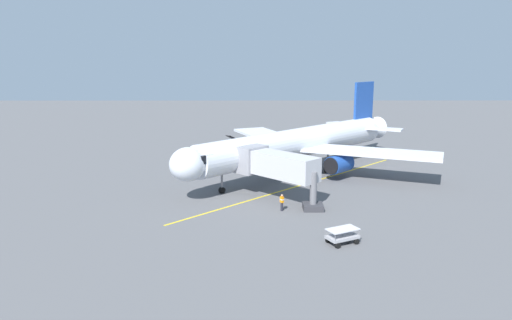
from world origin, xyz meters
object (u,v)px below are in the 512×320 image
Objects in this scene: airplane at (300,143)px; ground_crew_marshaller at (282,202)px; belt_loader_near_nose at (238,142)px; baggage_cart_portside at (342,236)px; jet_bridge at (272,165)px; ground_crew_wing_walker at (347,161)px.

airplane is 16.78m from ground_crew_marshaller.
belt_loader_near_nose is 45.62m from baggage_cart_portside.
jet_bridge reaches higher than belt_loader_near_nose.
airplane is at bearing 114.32° from belt_loader_near_nose.
jet_bridge is 19.02m from ground_crew_wing_walker.
airplane is 19.38× the size of ground_crew_marshaller.
ground_crew_wing_walker is at bearing -101.68° from baggage_cart_portside.
ground_crew_wing_walker is 22.93m from belt_loader_near_nose.
ground_crew_marshaller is (-0.84, 4.36, -2.88)m from jet_bridge.
jet_bridge is 5.57× the size of ground_crew_wing_walker.
ground_crew_wing_walker is at bearing -154.48° from airplane.
baggage_cart_portside is (-10.18, 44.46, -0.06)m from belt_loader_near_nose.
belt_loader_near_nose is 1.55× the size of baggage_cart_portside.
jet_bridge is at bearing 53.69° from ground_crew_wing_walker.
ground_crew_marshaller is at bearing -62.09° from baggage_cart_portside.
ground_crew_wing_walker is (-10.29, -19.52, 0.00)m from ground_crew_marshaller.
airplane is 19.38× the size of ground_crew_wing_walker.
ground_crew_wing_walker is at bearing -126.31° from jet_bridge.
jet_bridge is at bearing 70.80° from airplane.
belt_loader_near_nose is at bearing -45.84° from ground_crew_wing_walker.
belt_loader_near_nose is at bearing -65.68° from airplane.
airplane is at bearing -109.20° from jet_bridge.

